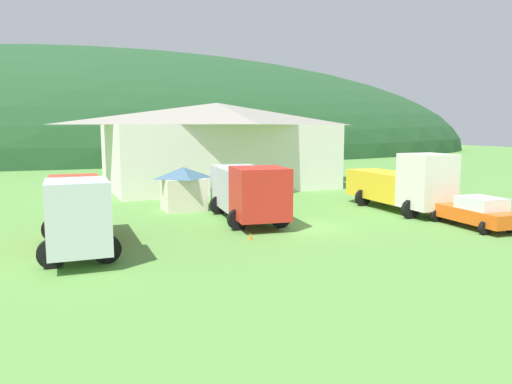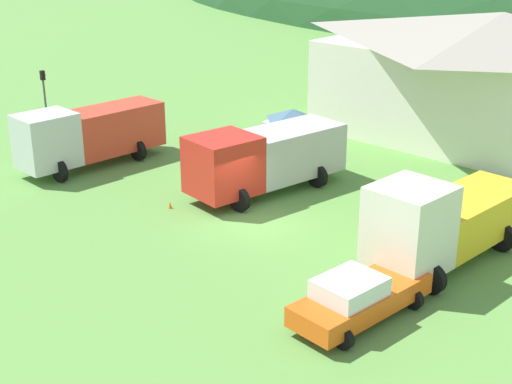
{
  "view_description": "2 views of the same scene",
  "coord_description": "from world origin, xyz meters",
  "px_view_note": "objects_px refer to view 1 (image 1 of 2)",
  "views": [
    {
      "loc": [
        -12.48,
        -22.06,
        5.2
      ],
      "look_at": [
        -1.83,
        2.73,
        1.63
      ],
      "focal_mm": 34.49,
      "sensor_mm": 36.0,
      "label": 1
    },
    {
      "loc": [
        19.55,
        -20.52,
        12.35
      ],
      "look_at": [
        0.81,
        -0.72,
        1.84
      ],
      "focal_mm": 50.59,
      "sensor_mm": 36.0,
      "label": 2
    }
  ],
  "objects_px": {
    "play_shed_cream": "(183,188)",
    "tow_truck_silver": "(77,209)",
    "depot_building": "(217,144)",
    "traffic_cone_near_pickup": "(251,240)",
    "crane_truck_red": "(248,189)",
    "heavy_rig_striped": "(404,183)",
    "service_pickup_orange": "(474,212)"
  },
  "relations": [
    {
      "from": "crane_truck_red",
      "to": "service_pickup_orange",
      "type": "distance_m",
      "value": 11.99
    },
    {
      "from": "tow_truck_silver",
      "to": "heavy_rig_striped",
      "type": "bearing_deg",
      "value": 99.07
    },
    {
      "from": "play_shed_cream",
      "to": "service_pickup_orange",
      "type": "relative_size",
      "value": 0.51
    },
    {
      "from": "traffic_cone_near_pickup",
      "to": "tow_truck_silver",
      "type": "bearing_deg",
      "value": 173.2
    },
    {
      "from": "tow_truck_silver",
      "to": "crane_truck_red",
      "type": "relative_size",
      "value": 0.96
    },
    {
      "from": "tow_truck_silver",
      "to": "heavy_rig_striped",
      "type": "height_order",
      "value": "heavy_rig_striped"
    },
    {
      "from": "tow_truck_silver",
      "to": "depot_building",
      "type": "bearing_deg",
      "value": 148.29
    },
    {
      "from": "play_shed_cream",
      "to": "heavy_rig_striped",
      "type": "height_order",
      "value": "heavy_rig_striped"
    },
    {
      "from": "play_shed_cream",
      "to": "traffic_cone_near_pickup",
      "type": "distance_m",
      "value": 9.38
    },
    {
      "from": "tow_truck_silver",
      "to": "service_pickup_orange",
      "type": "distance_m",
      "value": 19.52
    },
    {
      "from": "depot_building",
      "to": "play_shed_cream",
      "type": "bearing_deg",
      "value": -118.67
    },
    {
      "from": "play_shed_cream",
      "to": "tow_truck_silver",
      "type": "relative_size",
      "value": 0.34
    },
    {
      "from": "depot_building",
      "to": "heavy_rig_striped",
      "type": "bearing_deg",
      "value": -69.46
    },
    {
      "from": "depot_building",
      "to": "crane_truck_red",
      "type": "relative_size",
      "value": 2.37
    },
    {
      "from": "crane_truck_red",
      "to": "heavy_rig_striped",
      "type": "height_order",
      "value": "heavy_rig_striped"
    },
    {
      "from": "depot_building",
      "to": "tow_truck_silver",
      "type": "xyz_separation_m",
      "value": [
        -12.79,
        -19.32,
        -1.96
      ]
    },
    {
      "from": "heavy_rig_striped",
      "to": "play_shed_cream",
      "type": "bearing_deg",
      "value": -112.93
    },
    {
      "from": "crane_truck_red",
      "to": "traffic_cone_near_pickup",
      "type": "distance_m",
      "value": 4.99
    },
    {
      "from": "play_shed_cream",
      "to": "traffic_cone_near_pickup",
      "type": "height_order",
      "value": "play_shed_cream"
    },
    {
      "from": "depot_building",
      "to": "play_shed_cream",
      "type": "relative_size",
      "value": 7.22
    },
    {
      "from": "depot_building",
      "to": "traffic_cone_near_pickup",
      "type": "relative_size",
      "value": 31.23
    },
    {
      "from": "crane_truck_red",
      "to": "traffic_cone_near_pickup",
      "type": "xyz_separation_m",
      "value": [
        -1.65,
        -4.37,
        -1.77
      ]
    },
    {
      "from": "tow_truck_silver",
      "to": "heavy_rig_striped",
      "type": "relative_size",
      "value": 0.96
    },
    {
      "from": "depot_building",
      "to": "traffic_cone_near_pickup",
      "type": "xyz_separation_m",
      "value": [
        -5.28,
        -20.21,
        -3.75
      ]
    },
    {
      "from": "service_pickup_orange",
      "to": "traffic_cone_near_pickup",
      "type": "bearing_deg",
      "value": -95.39
    },
    {
      "from": "depot_building",
      "to": "tow_truck_silver",
      "type": "bearing_deg",
      "value": -123.51
    },
    {
      "from": "tow_truck_silver",
      "to": "crane_truck_red",
      "type": "xyz_separation_m",
      "value": [
        9.16,
        3.47,
        -0.02
      ]
    },
    {
      "from": "play_shed_cream",
      "to": "tow_truck_silver",
      "type": "bearing_deg",
      "value": -129.13
    },
    {
      "from": "crane_truck_red",
      "to": "heavy_rig_striped",
      "type": "xyz_separation_m",
      "value": [
        9.96,
        -1.03,
        -0.0
      ]
    },
    {
      "from": "heavy_rig_striped",
      "to": "service_pickup_orange",
      "type": "height_order",
      "value": "heavy_rig_striped"
    },
    {
      "from": "play_shed_cream",
      "to": "traffic_cone_near_pickup",
      "type": "relative_size",
      "value": 4.32
    },
    {
      "from": "service_pickup_orange",
      "to": "tow_truck_silver",
      "type": "bearing_deg",
      "value": -94.3
    }
  ]
}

